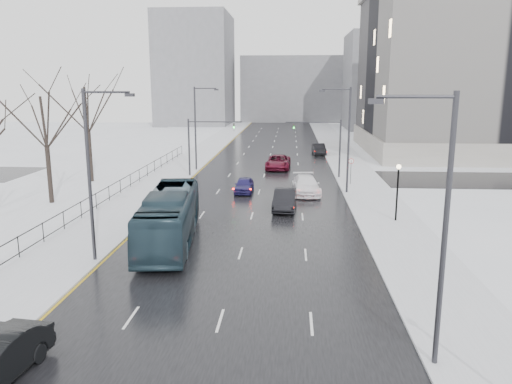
% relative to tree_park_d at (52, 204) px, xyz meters
% --- Properties ---
extents(road, '(16.00, 150.00, 0.04)m').
position_rel_tree_park_d_xyz_m(road, '(17.80, 26.00, 0.02)').
color(road, black).
rests_on(road, ground).
extents(cross_road, '(130.00, 10.00, 0.04)m').
position_rel_tree_park_d_xyz_m(cross_road, '(17.80, 14.00, 0.02)').
color(cross_road, black).
rests_on(cross_road, ground).
extents(sidewalk_left, '(5.00, 150.00, 0.16)m').
position_rel_tree_park_d_xyz_m(sidewalk_left, '(7.30, 26.00, 0.08)').
color(sidewalk_left, silver).
rests_on(sidewalk_left, ground).
extents(sidewalk_right, '(5.00, 150.00, 0.16)m').
position_rel_tree_park_d_xyz_m(sidewalk_right, '(28.30, 26.00, 0.08)').
color(sidewalk_right, silver).
rests_on(sidewalk_right, ground).
extents(park_strip, '(14.00, 150.00, 0.12)m').
position_rel_tree_park_d_xyz_m(park_strip, '(-2.20, 26.00, 0.06)').
color(park_strip, white).
rests_on(park_strip, ground).
extents(tree_park_d, '(8.75, 8.75, 12.50)m').
position_rel_tree_park_d_xyz_m(tree_park_d, '(0.00, 0.00, 0.00)').
color(tree_park_d, black).
rests_on(tree_park_d, ground).
extents(tree_park_e, '(9.45, 9.45, 13.50)m').
position_rel_tree_park_d_xyz_m(tree_park_e, '(-0.40, 10.00, 0.00)').
color(tree_park_e, black).
rests_on(tree_park_e, ground).
extents(iron_fence, '(0.06, 70.00, 1.30)m').
position_rel_tree_park_d_xyz_m(iron_fence, '(4.80, -4.00, 0.91)').
color(iron_fence, black).
rests_on(iron_fence, sidewalk_left).
extents(streetlight_r_near, '(2.95, 0.25, 10.00)m').
position_rel_tree_park_d_xyz_m(streetlight_r_near, '(25.97, -24.00, 5.62)').
color(streetlight_r_near, '#2D2D33').
rests_on(streetlight_r_near, ground).
extents(streetlight_r_mid, '(2.95, 0.25, 10.00)m').
position_rel_tree_park_d_xyz_m(streetlight_r_mid, '(25.97, 6.00, 5.62)').
color(streetlight_r_mid, '#2D2D33').
rests_on(streetlight_r_mid, ground).
extents(streetlight_l_near, '(2.95, 0.25, 10.00)m').
position_rel_tree_park_d_xyz_m(streetlight_l_near, '(9.63, -14.00, 5.62)').
color(streetlight_l_near, '#2D2D33').
rests_on(streetlight_l_near, ground).
extents(streetlight_l_far, '(2.95, 0.25, 10.00)m').
position_rel_tree_park_d_xyz_m(streetlight_l_far, '(9.63, 18.00, 5.62)').
color(streetlight_l_far, '#2D2D33').
rests_on(streetlight_l_far, ground).
extents(lamppost_r_mid, '(0.36, 0.36, 4.28)m').
position_rel_tree_park_d_xyz_m(lamppost_r_mid, '(28.80, -4.00, 2.94)').
color(lamppost_r_mid, black).
rests_on(lamppost_r_mid, sidewalk_right).
extents(mast_signal_right, '(6.10, 0.33, 6.50)m').
position_rel_tree_park_d_xyz_m(mast_signal_right, '(25.13, 14.00, 4.11)').
color(mast_signal_right, '#2D2D33').
rests_on(mast_signal_right, ground).
extents(mast_signal_left, '(6.10, 0.33, 6.50)m').
position_rel_tree_park_d_xyz_m(mast_signal_left, '(10.47, 14.00, 4.11)').
color(mast_signal_left, '#2D2D33').
rests_on(mast_signal_left, ground).
extents(no_uturn_sign, '(0.60, 0.06, 2.70)m').
position_rel_tree_park_d_xyz_m(no_uturn_sign, '(27.00, 10.00, 2.30)').
color(no_uturn_sign, '#2D2D33').
rests_on(no_uturn_sign, sidewalk_right).
extents(civic_building, '(41.00, 31.00, 24.80)m').
position_rel_tree_park_d_xyz_m(civic_building, '(52.80, 38.00, 11.21)').
color(civic_building, gray).
rests_on(civic_building, ground).
extents(bldg_far_right, '(24.00, 20.00, 22.00)m').
position_rel_tree_park_d_xyz_m(bldg_far_right, '(45.80, 81.00, 11.00)').
color(bldg_far_right, slate).
rests_on(bldg_far_right, ground).
extents(bldg_far_left, '(18.00, 22.00, 28.00)m').
position_rel_tree_park_d_xyz_m(bldg_far_left, '(-4.20, 91.00, 14.00)').
color(bldg_far_left, slate).
rests_on(bldg_far_left, ground).
extents(bldg_far_center, '(30.00, 18.00, 18.00)m').
position_rel_tree_park_d_xyz_m(bldg_far_center, '(21.80, 106.00, 9.00)').
color(bldg_far_center, slate).
rests_on(bldg_far_center, ground).
extents(bus, '(4.23, 12.57, 3.44)m').
position_rel_tree_park_d_xyz_m(bus, '(13.00, -10.24, 1.76)').
color(bus, '#223743').
rests_on(bus, road).
extents(sedan_center_near, '(1.73, 4.25, 1.44)m').
position_rel_tree_park_d_xyz_m(sedan_center_near, '(16.37, 5.75, 0.76)').
color(sedan_center_near, navy).
rests_on(sedan_center_near, road).
extents(sedan_right_near, '(2.06, 5.19, 1.68)m').
position_rel_tree_park_d_xyz_m(sedan_right_near, '(20.38, -0.78, 0.88)').
color(sedan_right_near, black).
rests_on(sedan_right_near, road).
extents(sedan_right_cross, '(3.14, 6.29, 1.71)m').
position_rel_tree_park_d_xyz_m(sedan_right_cross, '(19.28, 19.72, 0.90)').
color(sedan_right_cross, '#570F23').
rests_on(sedan_right_cross, road).
extents(sedan_right_far, '(2.86, 6.05, 1.70)m').
position_rel_tree_park_d_xyz_m(sedan_right_far, '(22.30, 5.47, 0.89)').
color(sedan_right_far, white).
rests_on(sedan_right_far, road).
extents(sedan_right_distant, '(2.08, 5.00, 1.61)m').
position_rel_tree_park_d_xyz_m(sedan_right_distant, '(25.00, 33.27, 0.84)').
color(sedan_right_distant, black).
rests_on(sedan_right_distant, road).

